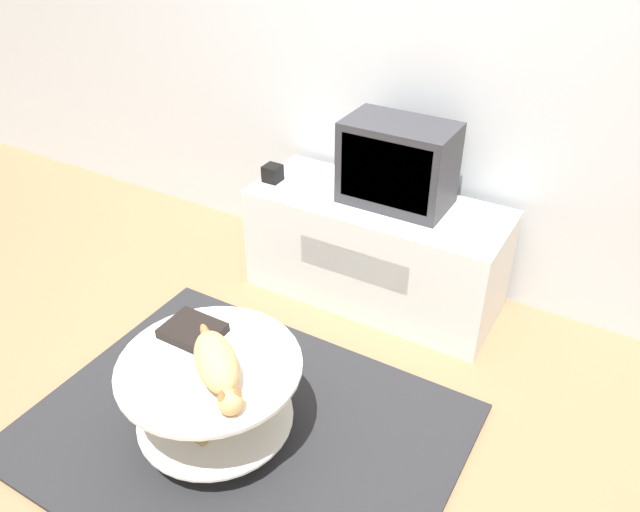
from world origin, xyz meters
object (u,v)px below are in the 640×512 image
object	(u,v)px
tv	(398,164)
cat	(218,365)
dvd_box	(193,331)
speaker	(273,173)

from	to	relation	value
tv	cat	distance (m)	1.40
dvd_box	cat	bearing A→B (deg)	-30.37
cat	tv	bearing A→B (deg)	124.15
tv	cat	size ratio (longest dim) A/B	1.25
cat	dvd_box	bearing A→B (deg)	-171.70
dvd_box	tv	bearing A→B (deg)	73.31
dvd_box	cat	distance (m)	0.30
speaker	dvd_box	world-z (taller)	speaker
dvd_box	speaker	bearing A→B (deg)	106.47
speaker	dvd_box	distance (m)	1.15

